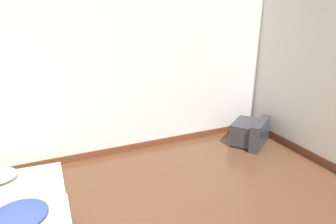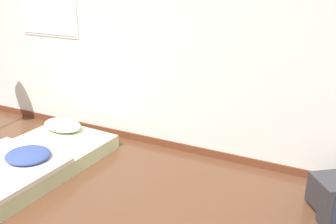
{
  "view_description": "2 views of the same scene",
  "coord_description": "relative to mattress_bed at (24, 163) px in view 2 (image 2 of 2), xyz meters",
  "views": [
    {
      "loc": [
        -0.42,
        -1.26,
        1.94
      ],
      "look_at": [
        0.88,
        1.6,
        0.84
      ],
      "focal_mm": 35.0,
      "sensor_mm": 36.0,
      "label": 1
    },
    {
      "loc": [
        2.22,
        -1.13,
        2.03
      ],
      "look_at": [
        0.8,
        1.72,
        0.82
      ],
      "focal_mm": 40.0,
      "sensor_mm": 36.0,
      "label": 2
    }
  ],
  "objects": [
    {
      "name": "wall_back",
      "position": [
        0.71,
        1.26,
        1.18
      ],
      "size": [
        8.0,
        0.08,
        2.6
      ],
      "color": "silver",
      "rests_on": "ground_plane"
    },
    {
      "name": "mattress_bed",
      "position": [
        0.0,
        0.0,
        0.0
      ],
      "size": [
        1.14,
        2.0,
        0.31
      ],
      "color": "beige",
      "rests_on": "ground_plane"
    }
  ]
}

